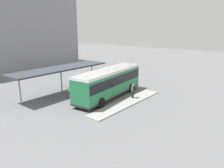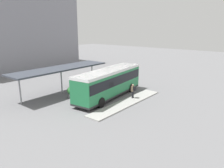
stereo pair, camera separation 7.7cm
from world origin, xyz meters
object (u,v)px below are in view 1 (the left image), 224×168
Objects in this scene: bicycle_blue at (122,75)px; bicycle_red at (134,77)px; bicycle_orange at (130,76)px; potted_planter_near_shelter at (71,92)px; city_bus at (109,81)px; pedestrian_waiting at (133,90)px; bicycle_green at (125,76)px.

bicycle_red is at bearing -6.00° from bicycle_blue.
bicycle_orange is 1.26× the size of potted_planter_near_shelter.
bicycle_red is 0.90× the size of bicycle_orange.
city_bus is at bearing 108.76° from bicycle_orange.
pedestrian_waiting is 1.22× the size of potted_planter_near_shelter.
bicycle_orange reaches higher than bicycle_red.
city_bus is at bearing 115.84° from bicycle_red.
bicycle_green is at bearing -52.52° from pedestrian_waiting.
potted_planter_near_shelter is (-2.92, 3.35, -1.24)m from city_bus.
pedestrian_waiting reaches higher than bicycle_blue.
bicycle_green is at bearing -24.59° from bicycle_blue.
bicycle_red is 2.18m from bicycle_blue.
city_bus reaches higher than bicycle_red.
bicycle_green is 1.13× the size of potted_planter_near_shelter.
bicycle_red is 12.40m from potted_planter_near_shelter.
bicycle_red is at bearing 170.47° from bicycle_orange.
bicycle_red is at bearing -164.01° from bicycle_green.
bicycle_red is 1.48m from bicycle_green.
bicycle_orange is (8.37, 6.01, -0.70)m from pedestrian_waiting.
city_bus is 10.17m from bicycle_green.
bicycle_red is (8.26, 5.28, -0.73)m from pedestrian_waiting.
bicycle_orange is at bearing 0.39° from potted_planter_near_shelter.
city_bus is at bearing -71.05° from bicycle_blue.
pedestrian_waiting is at bearing 132.45° from bicycle_red.
potted_planter_near_shelter is at bearing 124.89° from city_bus.
potted_planter_near_shelter is at bearing 89.40° from bicycle_orange.
potted_planter_near_shelter is at bearing 32.01° from pedestrian_waiting.
bicycle_red reaches higher than bicycle_green.
city_bus is 4.61m from potted_planter_near_shelter.
bicycle_blue is (8.16, 7.46, -0.71)m from pedestrian_waiting.
pedestrian_waiting reaches higher than potted_planter_near_shelter.
bicycle_green is 0.75m from bicycle_blue.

